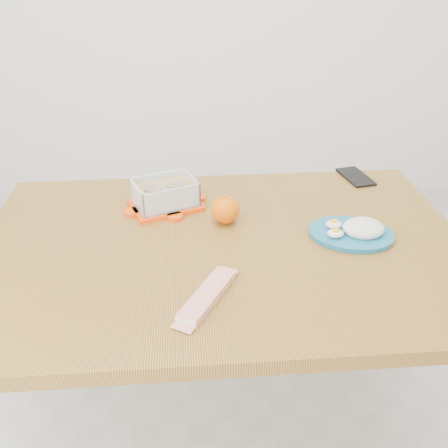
{
  "coord_description": "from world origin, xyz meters",
  "views": [
    {
      "loc": [
        -0.14,
        -1.17,
        1.47
      ],
      "look_at": [
        -0.07,
        -0.03,
        0.81
      ],
      "focal_mm": 40.0,
      "sensor_mm": 36.0,
      "label": 1
    }
  ],
  "objects": [
    {
      "name": "candy_bar",
      "position": [
        -0.12,
        -0.26,
        0.76
      ],
      "size": [
        0.14,
        0.2,
        0.02
      ],
      "primitive_type": "cube",
      "rotation": [
        0.0,
        0.0,
        1.06
      ],
      "color": "red",
      "rests_on": "dining_table"
    },
    {
      "name": "ground",
      "position": [
        0.0,
        0.0,
        0.0
      ],
      "size": [
        3.5,
        3.5,
        0.0
      ],
      "primitive_type": "plane",
      "color": "#B7B7B2",
      "rests_on": "ground"
    },
    {
      "name": "orange_fruit",
      "position": [
        -0.06,
        0.09,
        0.79
      ],
      "size": [
        0.08,
        0.08,
        0.08
      ],
      "primitive_type": "sphere",
      "color": "orange",
      "rests_on": "dining_table"
    },
    {
      "name": "dining_table",
      "position": [
        -0.07,
        -0.03,
        0.66
      ],
      "size": [
        1.35,
        0.92,
        0.75
      ],
      "rotation": [
        0.0,
        0.0,
        0.02
      ],
      "color": "olive",
      "rests_on": "ground"
    },
    {
      "name": "smartphone",
      "position": [
        0.41,
        0.37,
        0.75
      ],
      "size": [
        0.11,
        0.17,
        0.01
      ],
      "primitive_type": "cube",
      "rotation": [
        0.0,
        0.0,
        0.21
      ],
      "color": "black",
      "rests_on": "dining_table"
    },
    {
      "name": "rice_plate",
      "position": [
        0.29,
        -0.01,
        0.77
      ],
      "size": [
        0.28,
        0.28,
        0.06
      ],
      "rotation": [
        0.0,
        0.0,
        -0.26
      ],
      "color": "#186388",
      "rests_on": "dining_table"
    },
    {
      "name": "food_container",
      "position": [
        -0.24,
        0.2,
        0.79
      ],
      "size": [
        0.25,
        0.22,
        0.09
      ],
      "rotation": [
        0.0,
        0.0,
        0.38
      ],
      "color": "#FF4507",
      "rests_on": "dining_table"
    }
  ]
}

